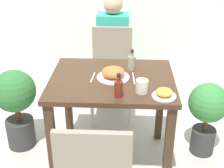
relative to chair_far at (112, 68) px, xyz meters
The scene contains 13 objects.
ground_plane 0.93m from the chair_far, 86.92° to the right, with size 16.00×16.00×0.00m, color #B7B2A8.
dining_table 0.78m from the chair_far, 86.92° to the right, with size 0.93×0.75×0.77m.
chair_far is the anchor object (origin of this frame).
food_plate 0.83m from the chair_far, 86.30° to the right, with size 0.25×0.25×0.09m.
side_plate 1.15m from the chair_far, 68.97° to the right, with size 0.16×0.16×0.06m.
drink_cup 1.06m from the chair_far, 75.45° to the right, with size 0.09×0.09×0.09m.
sauce_bottle 0.72m from the chair_far, 72.78° to the right, with size 0.06×0.06×0.17m.
condiment_bottle 1.10m from the chair_far, 84.63° to the right, with size 0.06×0.06×0.17m.
fork_utensil 0.82m from the chair_far, 97.57° to the right, with size 0.02×0.17×0.00m.
spoon_utensil 0.84m from the chair_far, 75.31° to the right, with size 0.02×0.20×0.00m.
potted_plant_left 1.00m from the chair_far, 142.53° to the right, with size 0.36×0.36×0.73m.
potted_plant_right 1.04m from the chair_far, 36.92° to the right, with size 0.33×0.33×0.66m.
person_figure 0.37m from the chair_far, 90.60° to the left, with size 0.34×0.22×1.17m.
Camera 1 is at (0.10, -2.10, 1.79)m, focal length 50.00 mm.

